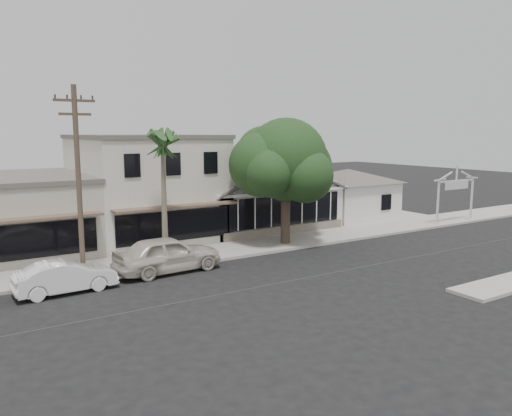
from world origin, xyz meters
TOP-DOWN VIEW (x-y plane):
  - ground at (0.00, 0.00)m, footprint 140.00×140.00m
  - sidewalk_north at (-8.00, 6.75)m, footprint 90.00×3.50m
  - corner_shop at (5.00, 12.47)m, footprint 10.40×8.60m
  - side_cottage at (13.20, 11.50)m, footprint 6.00×6.00m
  - arch_sign at (18.40, 5.30)m, footprint 4.12×0.12m
  - row_building_near at (-3.00, 13.50)m, footprint 8.00×10.00m
  - utility_pole at (-9.00, 5.20)m, footprint 1.80×0.24m
  - car_0 at (-5.07, 4.51)m, footprint 5.47×2.46m
  - car_1 at (-10.07, 3.84)m, footprint 4.34×1.70m
  - shade_tree at (3.27, 6.46)m, footprint 7.01×6.34m
  - palm_east at (-4.46, 6.31)m, footprint 2.88×2.88m

SIDE VIEW (x-z plane):
  - ground at x=0.00m, z-range 0.00..0.00m
  - sidewalk_north at x=-8.00m, z-range 0.00..0.15m
  - car_1 at x=-10.07m, z-range 0.00..1.41m
  - car_0 at x=-5.07m, z-range 0.00..1.83m
  - side_cottage at x=13.20m, z-range 0.00..3.00m
  - corner_shop at x=5.00m, z-range 0.07..5.17m
  - arch_sign at x=18.40m, z-range 1.18..5.13m
  - row_building_near at x=-3.00m, z-range 0.00..6.50m
  - utility_pole at x=-9.00m, z-range 0.29..9.29m
  - shade_tree at x=3.27m, z-range 1.23..9.01m
  - palm_east at x=-4.46m, z-range 2.62..10.02m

